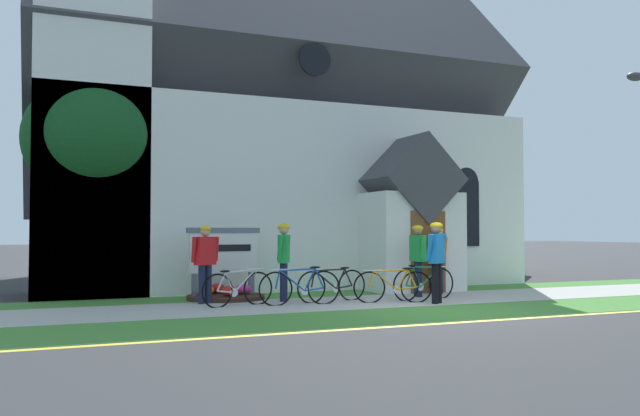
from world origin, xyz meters
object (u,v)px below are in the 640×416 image
at_px(bicycle_black, 393,286).
at_px(cyclist_in_white_jersey, 205,258).
at_px(bicycle_red, 238,288).
at_px(cyclist_in_green_jersey, 438,255).
at_px(cyclist_in_orange_jersey, 284,255).
at_px(bicycle_silver, 332,285).
at_px(church_sign, 224,253).
at_px(bicycle_white, 424,283).
at_px(roadside_conifer, 481,143).
at_px(yard_deciduous_tree, 93,140).
at_px(cyclist_in_red_jersey, 418,254).
at_px(cyclist_in_blue_jersey, 437,255).
at_px(bicycle_green, 300,287).

height_order(bicycle_black, cyclist_in_white_jersey, cyclist_in_white_jersey).
xyz_separation_m(bicycle_red, cyclist_in_green_jersey, (5.36, 0.61, 0.61)).
distance_m(bicycle_red, cyclist_in_orange_jersey, 1.45).
bearing_deg(bicycle_silver, cyclist_in_white_jersey, 166.75).
xyz_separation_m(church_sign, cyclist_in_white_jersey, (-0.67, -1.00, -0.07)).
relative_size(bicycle_white, roadside_conifer, 0.22).
bearing_deg(yard_deciduous_tree, bicycle_black, -36.48).
bearing_deg(bicycle_red, cyclist_in_white_jersey, 127.65).
bearing_deg(bicycle_white, cyclist_in_white_jersey, 167.61).
relative_size(cyclist_in_red_jersey, yard_deciduous_tree, 0.32).
relative_size(cyclist_in_blue_jersey, cyclist_in_orange_jersey, 1.01).
bearing_deg(cyclist_in_orange_jersey, cyclist_in_blue_jersey, -30.13).
distance_m(bicycle_green, cyclist_in_green_jersey, 4.21).
xyz_separation_m(bicycle_red, cyclist_in_white_jersey, (-0.54, 0.70, 0.63)).
bearing_deg(bicycle_green, bicycle_white, -1.16).
distance_m(roadside_conifer, yard_deciduous_tree, 14.90).
bearing_deg(cyclist_in_white_jersey, bicycle_black, -19.47).
relative_size(bicycle_white, cyclist_in_orange_jersey, 1.01).
bearing_deg(bicycle_silver, yard_deciduous_tree, 142.62).
bearing_deg(bicycle_black, yard_deciduous_tree, 143.52).
bearing_deg(bicycle_black, bicycle_silver, 147.59).
bearing_deg(yard_deciduous_tree, bicycle_red, -54.67).
xyz_separation_m(bicycle_green, bicycle_silver, (0.91, 0.36, -0.01)).
bearing_deg(cyclist_in_blue_jersey, bicycle_green, 162.22).
xyz_separation_m(cyclist_in_blue_jersey, cyclist_in_red_jersey, (0.37, 1.39, -0.03)).
bearing_deg(cyclist_in_green_jersey, bicycle_green, -167.31).
relative_size(roadside_conifer, yard_deciduous_tree, 1.51).
height_order(cyclist_in_white_jersey, roadside_conifer, roadside_conifer).
xyz_separation_m(cyclist_in_white_jersey, roadside_conifer, (12.26, 6.72, 3.98)).
height_order(cyclist_in_blue_jersey, cyclist_in_green_jersey, cyclist_in_blue_jersey).
relative_size(bicycle_red, cyclist_in_orange_jersey, 0.95).
height_order(bicycle_green, roadside_conifer, roadside_conifer).
height_order(bicycle_white, cyclist_in_green_jersey, cyclist_in_green_jersey).
height_order(bicycle_red, cyclist_in_white_jersey, cyclist_in_white_jersey).
height_order(church_sign, cyclist_in_white_jersey, cyclist_in_white_jersey).
height_order(bicycle_green, yard_deciduous_tree, yard_deciduous_tree).
distance_m(cyclist_in_blue_jersey, cyclist_in_orange_jersey, 3.40).
distance_m(church_sign, cyclist_in_blue_jersey, 4.96).
distance_m(bicycle_black, roadside_conifer, 12.52).
bearing_deg(bicycle_white, bicycle_red, 175.16).
xyz_separation_m(church_sign, bicycle_red, (-0.12, -1.70, -0.70)).
height_order(bicycle_white, bicycle_silver, bicycle_white).
height_order(cyclist_in_red_jersey, cyclist_in_orange_jersey, cyclist_in_orange_jersey).
distance_m(bicycle_green, cyclist_in_red_jersey, 3.31).
xyz_separation_m(bicycle_white, cyclist_in_green_jersey, (1.03, 0.98, 0.60)).
bearing_deg(cyclist_in_blue_jersey, yard_deciduous_tree, 143.71).
bearing_deg(cyclist_in_green_jersey, cyclist_in_orange_jersey, -178.32).
relative_size(bicycle_white, cyclist_in_blue_jersey, 0.99).
xyz_separation_m(cyclist_in_green_jersey, cyclist_in_orange_jersey, (-4.16, -0.12, 0.06)).
bearing_deg(bicycle_silver, bicycle_red, -178.53).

